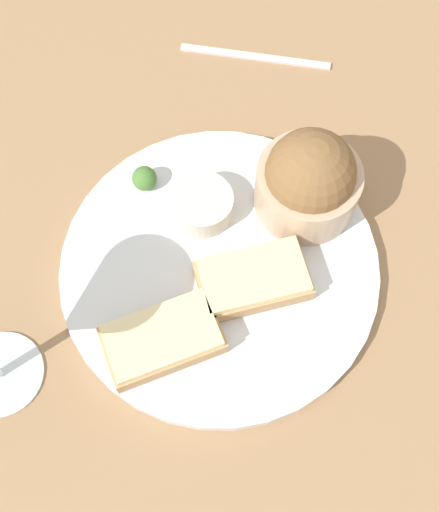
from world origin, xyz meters
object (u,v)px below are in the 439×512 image
object	(u,v)px
salad_bowl	(309,180)
cheese_toast_near	(162,339)
fork	(255,56)
cheese_toast_far	(253,279)
sauce_ramekin	(204,204)

from	to	relation	value
salad_bowl	cheese_toast_near	distance (m)	0.19
salad_bowl	fork	bearing A→B (deg)	86.41
salad_bowl	cheese_toast_far	size ratio (longest dim) A/B	0.97
sauce_ramekin	fork	distance (m)	0.20
salad_bowl	fork	distance (m)	0.19
cheese_toast_near	cheese_toast_far	size ratio (longest dim) A/B	1.05
fork	sauce_ramekin	bearing A→B (deg)	-121.46
cheese_toast_far	sauce_ramekin	bearing A→B (deg)	104.43
cheese_toast_near	salad_bowl	bearing A→B (deg)	31.16
sauce_ramekin	salad_bowl	bearing A→B (deg)	-9.93
salad_bowl	sauce_ramekin	size ratio (longest dim) A/B	1.64
sauce_ramekin	cheese_toast_near	world-z (taller)	same
sauce_ramekin	cheese_toast_near	bearing A→B (deg)	-120.87
cheese_toast_far	fork	xyz separation A→B (m)	(0.08, 0.25, -0.02)
salad_bowl	fork	xyz separation A→B (m)	(0.01, 0.19, -0.05)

